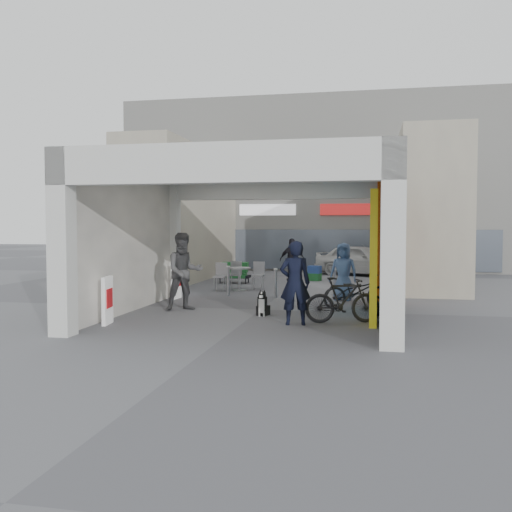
% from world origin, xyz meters
% --- Properties ---
extents(ground, '(90.00, 90.00, 0.00)m').
position_xyz_m(ground, '(0.00, 0.00, 0.00)').
color(ground, '#5C5C61').
rests_on(ground, ground).
extents(arcade_canopy, '(6.40, 6.45, 6.40)m').
position_xyz_m(arcade_canopy, '(0.54, -0.82, 2.30)').
color(arcade_canopy, silver).
rests_on(arcade_canopy, ground).
extents(far_building, '(18.00, 4.08, 8.00)m').
position_xyz_m(far_building, '(-0.00, 13.99, 3.99)').
color(far_building, silver).
rests_on(far_building, ground).
extents(plaza_bldg_left, '(2.00, 9.00, 5.00)m').
position_xyz_m(plaza_bldg_left, '(-4.50, 7.50, 2.50)').
color(plaza_bldg_left, '#B0AA92').
rests_on(plaza_bldg_left, ground).
extents(plaza_bldg_right, '(2.00, 9.00, 5.00)m').
position_xyz_m(plaza_bldg_right, '(4.50, 7.50, 2.50)').
color(plaza_bldg_right, '#B0AA92').
rests_on(plaza_bldg_right, ground).
extents(bollard_left, '(0.09, 0.09, 0.86)m').
position_xyz_m(bollard_left, '(-1.47, 2.59, 0.43)').
color(bollard_left, '#96989E').
rests_on(bollard_left, ground).
extents(bollard_center, '(0.09, 0.09, 0.83)m').
position_xyz_m(bollard_center, '(-0.02, 2.35, 0.41)').
color(bollard_center, '#96989E').
rests_on(bollard_center, ground).
extents(bollard_right, '(0.09, 0.09, 0.82)m').
position_xyz_m(bollard_right, '(1.64, 2.56, 0.41)').
color(bollard_right, '#96989E').
rests_on(bollard_right, ground).
extents(advert_board_near, '(0.17, 0.56, 1.00)m').
position_xyz_m(advert_board_near, '(-2.75, -2.68, 0.51)').
color(advert_board_near, silver).
rests_on(advert_board_near, ground).
extents(advert_board_far, '(0.14, 0.55, 1.00)m').
position_xyz_m(advert_board_far, '(-2.75, 1.62, 0.51)').
color(advert_board_far, silver).
rests_on(advert_board_far, ground).
extents(cafe_set, '(1.47, 1.19, 0.89)m').
position_xyz_m(cafe_set, '(-1.56, 4.24, 0.32)').
color(cafe_set, '#9B9CA0').
rests_on(cafe_set, ground).
extents(produce_stand, '(1.13, 0.61, 0.74)m').
position_xyz_m(produce_stand, '(-2.19, 6.29, 0.29)').
color(produce_stand, black).
rests_on(produce_stand, ground).
extents(crate_stack, '(0.53, 0.46, 0.56)m').
position_xyz_m(crate_stack, '(0.57, 7.74, 0.28)').
color(crate_stack, '#175122').
rests_on(crate_stack, ground).
extents(border_collie, '(0.22, 0.44, 0.60)m').
position_xyz_m(border_collie, '(0.23, -0.93, 0.24)').
color(border_collie, black).
rests_on(border_collie, ground).
extents(man_with_dog, '(0.70, 0.52, 1.75)m').
position_xyz_m(man_with_dog, '(1.11, -1.97, 0.88)').
color(man_with_dog, black).
rests_on(man_with_dog, ground).
extents(man_back_turned, '(1.16, 1.10, 1.90)m').
position_xyz_m(man_back_turned, '(-1.82, -0.44, 0.95)').
color(man_back_turned, '#444447').
rests_on(man_back_turned, ground).
extents(man_elderly, '(0.87, 0.67, 1.59)m').
position_xyz_m(man_elderly, '(1.90, 2.26, 0.80)').
color(man_elderly, '#4F6B9A').
rests_on(man_elderly, ground).
extents(man_crates, '(1.01, 0.63, 1.60)m').
position_xyz_m(man_crates, '(-0.22, 7.33, 0.80)').
color(man_crates, black).
rests_on(man_crates, ground).
extents(bicycle_front, '(1.77, 1.11, 0.88)m').
position_xyz_m(bicycle_front, '(2.30, 0.57, 0.44)').
color(bicycle_front, black).
rests_on(bicycle_front, ground).
extents(bicycle_rear, '(1.69, 0.91, 0.98)m').
position_xyz_m(bicycle_rear, '(2.08, -1.53, 0.49)').
color(bicycle_rear, black).
rests_on(bicycle_rear, ground).
extents(white_van, '(4.11, 2.99, 1.30)m').
position_xyz_m(white_van, '(2.23, 10.46, 0.65)').
color(white_van, silver).
rests_on(white_van, ground).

